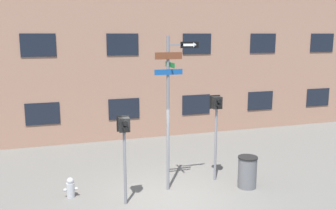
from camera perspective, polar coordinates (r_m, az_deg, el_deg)
The scene contains 6 objects.
ground_plane at distance 11.16m, azimuth -0.14°, elevation -13.97°, with size 60.00×60.00×0.00m, color #595651.
street_sign_pole at distance 10.93m, azimuth 0.37°, elevation 0.84°, with size 1.35×0.83×4.62m.
pedestrian_signal_left at distance 10.19m, azimuth -6.67°, elevation -4.83°, with size 0.35×0.40×2.50m.
pedestrian_signal_right at distance 11.87m, azimuth 7.39°, elevation -1.60°, with size 0.35×0.40×2.78m.
fire_hydrant at distance 11.45m, azimuth -14.63°, elevation -12.12°, with size 0.39×0.23×0.60m.
trash_bin at distance 11.95m, azimuth 11.99°, elevation -9.95°, with size 0.61×0.61×0.98m.
Camera 1 is at (-3.03, -9.68, 4.67)m, focal length 40.00 mm.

